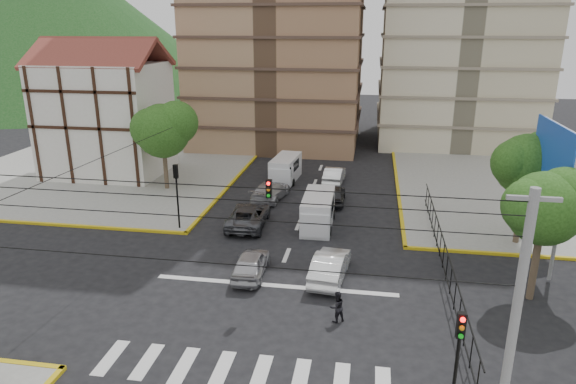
% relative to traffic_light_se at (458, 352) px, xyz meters
% --- Properties ---
extents(ground, '(160.00, 160.00, 0.00)m').
position_rel_traffic_light_se_xyz_m(ground, '(-7.80, 7.80, -3.11)').
color(ground, black).
rests_on(ground, ground).
extents(sidewalk_nw, '(26.00, 26.00, 0.15)m').
position_rel_traffic_light_se_xyz_m(sidewalk_nw, '(-27.80, 27.80, -3.04)').
color(sidewalk_nw, gray).
rests_on(sidewalk_nw, ground).
extents(sidewalk_ne, '(26.00, 26.00, 0.15)m').
position_rel_traffic_light_se_xyz_m(sidewalk_ne, '(12.20, 27.80, -3.04)').
color(sidewalk_ne, gray).
rests_on(sidewalk_ne, ground).
extents(crosswalk_stripes, '(12.00, 2.40, 0.01)m').
position_rel_traffic_light_se_xyz_m(crosswalk_stripes, '(-7.80, 1.80, -3.11)').
color(crosswalk_stripes, silver).
rests_on(crosswalk_stripes, ground).
extents(stop_line, '(13.00, 0.40, 0.01)m').
position_rel_traffic_light_se_xyz_m(stop_line, '(-7.80, 9.00, -3.11)').
color(stop_line, silver).
rests_on(stop_line, ground).
extents(tudor_building, '(10.80, 8.05, 12.23)m').
position_rel_traffic_light_se_xyz_m(tudor_building, '(-26.80, 27.80, 2.14)').
color(tudor_building, silver).
rests_on(tudor_building, ground).
extents(distant_hill, '(70.00, 70.00, 28.00)m').
position_rel_traffic_light_se_xyz_m(distant_hill, '(-62.80, 77.80, 10.89)').
color(distant_hill, '#174618').
rests_on(distant_hill, ground).
extents(park_fence, '(0.10, 22.50, 1.66)m').
position_rel_traffic_light_se_xyz_m(park_fence, '(1.20, 12.30, -3.11)').
color(park_fence, black).
rests_on(park_fence, ground).
extents(billboard, '(0.36, 6.20, 8.10)m').
position_rel_traffic_light_se_xyz_m(billboard, '(6.65, 13.80, 2.89)').
color(billboard, slate).
rests_on(billboard, ground).
extents(tree_park_a, '(4.41, 3.60, 6.83)m').
position_rel_traffic_light_se_xyz_m(tree_park_a, '(5.28, 9.81, 1.90)').
color(tree_park_a, '#473828').
rests_on(tree_park_a, ground).
extents(tree_park_c, '(4.65, 3.80, 7.25)m').
position_rel_traffic_light_se_xyz_m(tree_park_c, '(6.29, 16.81, 2.22)').
color(tree_park_c, '#473828').
rests_on(tree_park_c, ground).
extents(tree_tudor, '(5.39, 4.40, 7.43)m').
position_rel_traffic_light_se_xyz_m(tree_tudor, '(-19.70, 23.81, 2.11)').
color(tree_tudor, '#473828').
rests_on(tree_tudor, ground).
extents(traffic_light_se, '(0.28, 0.22, 4.40)m').
position_rel_traffic_light_se_xyz_m(traffic_light_se, '(0.00, 0.00, 0.00)').
color(traffic_light_se, black).
rests_on(traffic_light_se, ground).
extents(traffic_light_nw, '(0.28, 0.22, 4.40)m').
position_rel_traffic_light_se_xyz_m(traffic_light_nw, '(-15.60, 15.60, 0.00)').
color(traffic_light_nw, black).
rests_on(traffic_light_nw, ground).
extents(traffic_light_hanging, '(18.00, 9.12, 0.92)m').
position_rel_traffic_light_se_xyz_m(traffic_light_hanging, '(-7.80, 5.76, 2.79)').
color(traffic_light_hanging, black).
rests_on(traffic_light_hanging, ground).
extents(utility_pole_se, '(1.40, 0.28, 9.00)m').
position_rel_traffic_light_se_xyz_m(utility_pole_se, '(1.20, -1.20, 1.65)').
color(utility_pole_se, slate).
rests_on(utility_pole_se, ground).
extents(van_right_lane, '(2.10, 5.00, 2.24)m').
position_rel_traffic_light_se_xyz_m(van_right_lane, '(-6.45, 17.49, -2.02)').
color(van_right_lane, silver).
rests_on(van_right_lane, ground).
extents(van_left_lane, '(2.26, 4.91, 2.15)m').
position_rel_traffic_light_se_xyz_m(van_left_lane, '(-10.45, 27.82, -2.07)').
color(van_left_lane, silver).
rests_on(van_left_lane, ground).
extents(car_silver_front_left, '(1.78, 4.19, 1.41)m').
position_rel_traffic_light_se_xyz_m(car_silver_front_left, '(-9.31, 9.96, -2.41)').
color(car_silver_front_left, '#B1B1B5').
rests_on(car_silver_front_left, ground).
extents(car_white_front_right, '(2.08, 4.80, 1.54)m').
position_rel_traffic_light_se_xyz_m(car_white_front_right, '(-4.98, 10.26, -2.34)').
color(car_white_front_right, white).
rests_on(car_white_front_right, ground).
extents(car_grey_mid_left, '(2.68, 5.43, 1.48)m').
position_rel_traffic_light_se_xyz_m(car_grey_mid_left, '(-11.18, 17.10, -2.37)').
color(car_grey_mid_left, '#4F5156').
rests_on(car_grey_mid_left, ground).
extents(car_silver_rear_left, '(2.75, 5.22, 1.44)m').
position_rel_traffic_light_se_xyz_m(car_silver_rear_left, '(-10.76, 22.75, -2.39)').
color(car_silver_rear_left, '#BBBBC0').
rests_on(car_silver_rear_left, ground).
extents(car_darkgrey_mid_right, '(1.74, 4.20, 1.42)m').
position_rel_traffic_light_se_xyz_m(car_darkgrey_mid_right, '(-5.75, 22.79, -2.40)').
color(car_darkgrey_mid_right, '#29292B').
rests_on(car_darkgrey_mid_right, ground).
extents(car_white_rear_right, '(1.78, 4.49, 1.45)m').
position_rel_traffic_light_se_xyz_m(car_white_rear_right, '(-6.13, 28.03, -2.39)').
color(car_white_rear_right, white).
rests_on(car_white_rear_right, ground).
extents(pedestrian_crosswalk, '(0.95, 0.90, 1.54)m').
position_rel_traffic_light_se_xyz_m(pedestrian_crosswalk, '(-4.31, 6.09, -2.34)').
color(pedestrian_crosswalk, black).
rests_on(pedestrian_crosswalk, ground).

